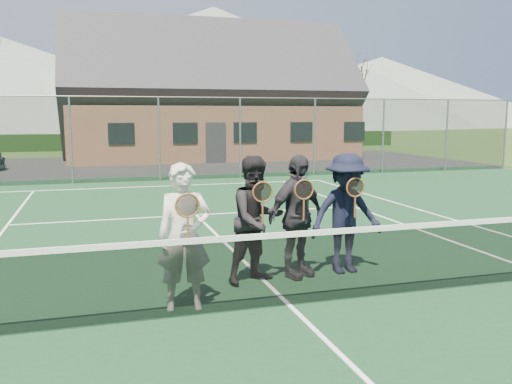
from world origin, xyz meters
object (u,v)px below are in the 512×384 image
player_c (297,216)px  player_d (346,214)px  clubhouse (208,85)px  player_a (184,237)px  player_b (257,220)px  tennis_net (290,265)px

player_c → player_d: size_ratio=1.00×
clubhouse → player_a: bearing=-102.5°
player_b → tennis_net: bearing=-84.6°
tennis_net → player_d: bearing=40.8°
player_a → player_b: size_ratio=1.00×
player_b → player_c: 0.63m
clubhouse → player_c: 23.33m
player_a → player_d: bearing=18.5°
player_c → player_d: 0.79m
tennis_net → player_a: player_a is taller
player_d → tennis_net: bearing=-139.2°
player_c → player_d: bearing=0.0°
clubhouse → player_a: 24.49m
clubhouse → player_a: clubhouse is taller
tennis_net → clubhouse: bearing=80.5°
player_b → player_d: (1.42, 0.06, -0.00)m
player_b → player_c: size_ratio=1.00×
clubhouse → player_c: clubhouse is taller
player_b → player_c: (0.62, 0.06, 0.00)m
tennis_net → player_a: size_ratio=6.49×
tennis_net → player_c: (0.52, 1.13, 0.38)m
clubhouse → player_b: clubhouse is taller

